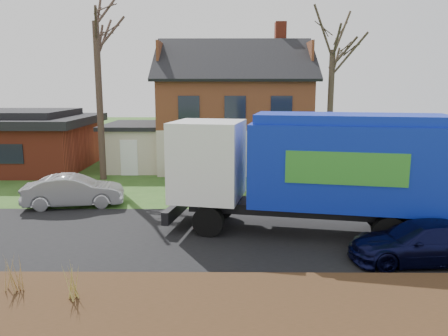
{
  "coord_description": "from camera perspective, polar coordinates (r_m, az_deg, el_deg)",
  "views": [
    {
      "loc": [
        1.57,
        -14.45,
        5.17
      ],
      "look_at": [
        1.44,
        2.5,
        1.99
      ],
      "focal_mm": 35.0,
      "sensor_mm": 36.0,
      "label": 1
    }
  ],
  "objects": [
    {
      "name": "ground",
      "position": [
        15.43,
        -5.49,
        -9.01
      ],
      "size": [
        120.0,
        120.0,
        0.0
      ],
      "primitive_type": "plane",
      "color": "#2D521B",
      "rests_on": "ground"
    },
    {
      "name": "road",
      "position": [
        15.43,
        -5.49,
        -8.97
      ],
      "size": [
        80.0,
        7.0,
        0.02
      ],
      "primitive_type": "cube",
      "color": "black",
      "rests_on": "ground"
    },
    {
      "name": "mulch_verge",
      "position": [
        10.56,
        -8.59,
        -17.91
      ],
      "size": [
        80.0,
        3.5,
        0.3
      ],
      "primitive_type": "cube",
      "color": "#302110",
      "rests_on": "ground"
    },
    {
      "name": "main_house",
      "position": [
        28.38,
        0.29,
        8.32
      ],
      "size": [
        12.95,
        8.95,
        9.26
      ],
      "color": "beige",
      "rests_on": "ground"
    },
    {
      "name": "ranch_house",
      "position": [
        30.81,
        -25.73,
        3.31
      ],
      "size": [
        9.8,
        8.2,
        3.7
      ],
      "color": "#963420",
      "rests_on": "ground"
    },
    {
      "name": "garbage_truck",
      "position": [
        15.52,
        11.99,
        0.3
      ],
      "size": [
        10.25,
        4.51,
        4.25
      ],
      "rotation": [
        0.0,
        0.0,
        -0.19
      ],
      "color": "black",
      "rests_on": "ground"
    },
    {
      "name": "silver_sedan",
      "position": [
        20.1,
        -19.01,
        -2.85
      ],
      "size": [
        4.4,
        2.23,
        1.38
      ],
      "primitive_type": "imported",
      "rotation": [
        0.0,
        0.0,
        1.76
      ],
      "color": "#A5A7AD",
      "rests_on": "ground"
    },
    {
      "name": "navy_wagon",
      "position": [
        14.37,
        24.41,
        -8.82
      ],
      "size": [
        4.34,
        1.92,
        1.24
      ],
      "primitive_type": "imported",
      "rotation": [
        0.0,
        0.0,
        -1.53
      ],
      "color": "black",
      "rests_on": "ground"
    },
    {
      "name": "tree_front_east",
      "position": [
        25.64,
        14.14,
        17.33
      ],
      "size": [
        3.68,
        3.68,
        10.21
      ],
      "color": "#413527",
      "rests_on": "ground"
    },
    {
      "name": "tree_back",
      "position": [
        36.98,
        6.45,
        15.67
      ],
      "size": [
        3.21,
        3.21,
        10.16
      ],
      "color": "#382E21",
      "rests_on": "ground"
    },
    {
      "name": "grass_clump_west",
      "position": [
        11.93,
        -26.01,
        -12.24
      ],
      "size": [
        0.34,
        0.28,
        0.91
      ],
      "color": "#A38048",
      "rests_on": "mulch_verge"
    },
    {
      "name": "grass_clump_mid",
      "position": [
        10.97,
        -19.37,
        -13.59
      ],
      "size": [
        0.35,
        0.29,
        0.97
      ],
      "color": "tan",
      "rests_on": "mulch_verge"
    }
  ]
}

